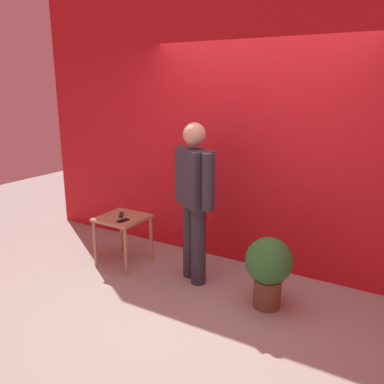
{
  "coord_description": "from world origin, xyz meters",
  "views": [
    {
      "loc": [
        1.68,
        -2.96,
        2.05
      ],
      "look_at": [
        -0.45,
        0.55,
        0.95
      ],
      "focal_mm": 38.03,
      "sensor_mm": 36.0,
      "label": 1
    }
  ],
  "objects": [
    {
      "name": "ground_plane",
      "position": [
        0.0,
        0.0,
        0.0
      ],
      "size": [
        12.0,
        12.0,
        0.0
      ],
      "primitive_type": "plane",
      "color": "#9E9991"
    },
    {
      "name": "back_wall_red",
      "position": [
        0.0,
        1.21,
        1.7
      ],
      "size": [
        6.15,
        0.12,
        3.39
      ],
      "primitive_type": "cube",
      "color": "red",
      "rests_on": "ground_plane"
    },
    {
      "name": "standing_person",
      "position": [
        -0.38,
        0.48,
        0.94
      ],
      "size": [
        0.62,
        0.44,
        1.68
      ],
      "color": "#2D2D38",
      "rests_on": "ground_plane"
    },
    {
      "name": "side_table",
      "position": [
        -1.28,
        0.4,
        0.49
      ],
      "size": [
        0.52,
        0.52,
        0.58
      ],
      "color": "tan",
      "rests_on": "ground_plane"
    },
    {
      "name": "cell_phone",
      "position": [
        -1.18,
        0.29,
        0.58
      ],
      "size": [
        0.09,
        0.15,
        0.01
      ],
      "primitive_type": "cube",
      "rotation": [
        0.0,
        0.0,
        -0.17
      ],
      "color": "black",
      "rests_on": "side_table"
    },
    {
      "name": "tv_remote",
      "position": [
        -1.32,
        0.42,
        0.59
      ],
      "size": [
        0.14,
        0.16,
        0.02
      ],
      "primitive_type": "cube",
      "rotation": [
        0.0,
        0.0,
        0.65
      ],
      "color": "black",
      "rests_on": "side_table"
    },
    {
      "name": "potted_plant",
      "position": [
        0.5,
        0.36,
        0.41
      ],
      "size": [
        0.44,
        0.44,
        0.69
      ],
      "color": "brown",
      "rests_on": "ground_plane"
    }
  ]
}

